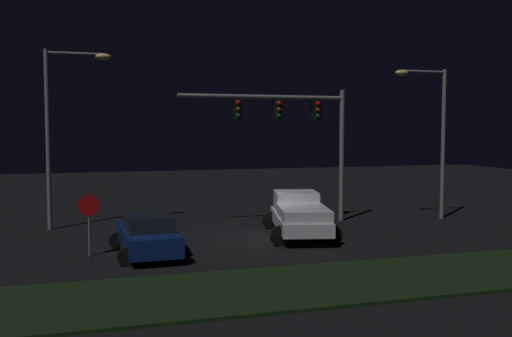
% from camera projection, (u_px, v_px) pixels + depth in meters
% --- Properties ---
extents(ground_plane, '(80.00, 80.00, 0.00)m').
position_uv_depth(ground_plane, '(259.00, 237.00, 24.45)').
color(ground_plane, black).
extents(grass_median, '(26.57, 4.40, 0.10)m').
position_uv_depth(grass_median, '(338.00, 282.00, 17.11)').
color(grass_median, black).
rests_on(grass_median, ground_plane).
extents(pickup_truck, '(3.71, 5.72, 1.80)m').
position_uv_depth(pickup_truck, '(299.00, 213.00, 24.79)').
color(pickup_truck, silver).
rests_on(pickup_truck, ground_plane).
extents(car_sedan, '(2.59, 4.46, 1.51)m').
position_uv_depth(car_sedan, '(148.00, 235.00, 20.96)').
color(car_sedan, navy).
rests_on(car_sedan, ground_plane).
extents(traffic_signal_gantry, '(8.32, 0.56, 6.50)m').
position_uv_depth(traffic_signal_gantry, '(296.00, 122.00, 27.90)').
color(traffic_signal_gantry, slate).
rests_on(traffic_signal_gantry, ground_plane).
extents(street_lamp_left, '(2.94, 0.44, 8.15)m').
position_uv_depth(street_lamp_left, '(61.00, 116.00, 26.22)').
color(street_lamp_left, slate).
rests_on(street_lamp_left, ground_plane).
extents(street_lamp_right, '(2.91, 0.44, 7.58)m').
position_uv_depth(street_lamp_right, '(433.00, 124.00, 29.13)').
color(street_lamp_right, slate).
rests_on(street_lamp_right, ground_plane).
extents(stop_sign, '(0.76, 0.08, 2.23)m').
position_uv_depth(stop_sign, '(89.00, 213.00, 20.68)').
color(stop_sign, slate).
rests_on(stop_sign, ground_plane).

